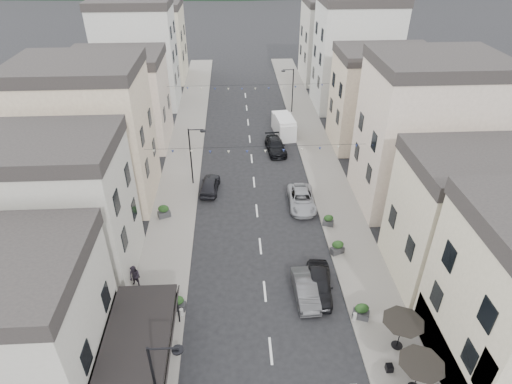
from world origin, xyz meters
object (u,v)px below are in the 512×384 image
Objects in this scene: parked_car_d at (276,146)px; pedestrian_a at (141,296)px; parked_car_c at (302,199)px; pedestrian_b at (135,277)px; parked_car_a at (319,284)px; delivery_van at (284,126)px; parked_car_b at (306,290)px; parked_car_e at (210,185)px.

parked_car_d is 25.12m from pedestrian_a.
pedestrian_b is (-13.36, -9.69, 0.34)m from parked_car_c.
parked_car_c is at bearing 45.04° from pedestrian_a.
delivery_van is (0.43, 26.27, 0.42)m from parked_car_a.
parked_car_b is at bearing -95.56° from parked_car_d.
parked_car_c is at bearing 57.46° from pedestrian_b.
pedestrian_a is at bearing -122.26° from parked_car_d.
parked_car_a is 10.87m from parked_car_c.
parked_car_c is 16.50m from pedestrian_b.
parked_car_c is 9.03m from parked_car_e.
parked_car_b is 2.73× the size of pedestrian_a.
parked_car_c is 0.96× the size of delivery_van.
pedestrian_b reaches higher than parked_car_d.
pedestrian_a is 1.92m from pedestrian_b.
parked_car_a is at bearing 16.33° from pedestrian_b.
parked_car_d is (-1.36, 10.98, -0.00)m from parked_car_c.
parked_car_c reaches higher than parked_car_b.
pedestrian_a is (-12.69, -26.87, -0.31)m from delivery_van.
delivery_van is at bearing 91.59° from parked_car_c.
parked_car_b is at bearing -99.43° from delivery_van.
parked_car_d is at bearing 87.55° from parked_car_b.
parked_car_a is at bearing -90.21° from parked_car_c.
parked_car_a is at bearing 19.16° from parked_car_b.
parked_car_c is 2.75× the size of pedestrian_b.
pedestrian_b is (-4.84, -12.70, 0.33)m from parked_car_e.
parked_car_e is at bearing 114.20° from parked_car_b.
parked_car_d is (-0.98, 21.84, -0.08)m from parked_car_a.
pedestrian_b is at bearing -177.38° from parked_car_a.
pedestrian_a is at bearing -136.02° from parked_car_c.
delivery_van is at bearing 83.39° from pedestrian_b.
pedestrian_b is (-0.72, 1.77, 0.15)m from pedestrian_a.
parked_car_a is 0.91× the size of parked_car_c.
parked_car_a is 1.10× the size of parked_car_b.
parked_car_c is 17.06m from pedestrian_a.
pedestrian_a is (-12.64, -11.46, 0.18)m from parked_car_c.
pedestrian_a reaches higher than parked_car_e.
pedestrian_b is at bearing -142.27° from parked_car_c.
pedestrian_a is at bearing -46.45° from pedestrian_b.
parked_car_e reaches higher than parked_car_c.
delivery_van reaches higher than pedestrian_b.
parked_car_b is 0.83× the size of parked_car_c.
delivery_van reaches higher than parked_car_c.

